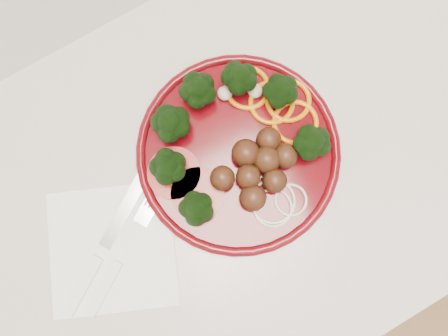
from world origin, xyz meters
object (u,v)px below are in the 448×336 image
plate (236,146)px  fork (113,273)px  knife (96,261)px  napkin (112,249)px

plate → fork: plate is taller
knife → plate: bearing=-23.2°
fork → knife: bearing=83.0°
fork → napkin: bearing=33.3°
knife → fork: size_ratio=1.13×
napkin → knife: (-0.03, -0.00, 0.01)m
napkin → fork: 0.03m
plate → fork: size_ratio=1.71×
plate → napkin: (-0.23, -0.04, -0.02)m
napkin → knife: knife is taller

